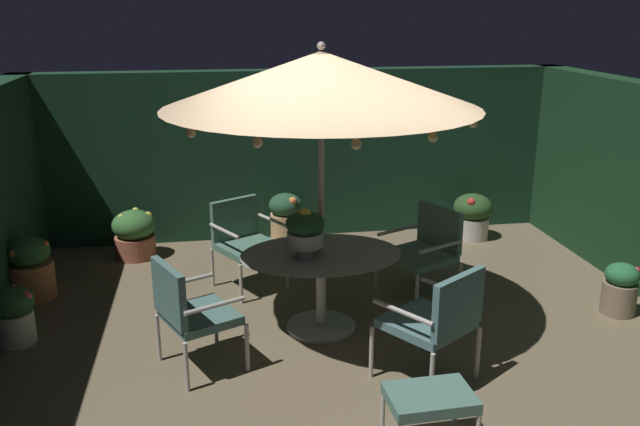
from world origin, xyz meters
TOP-DOWN VIEW (x-y plane):
  - ground_plane at (0.00, 0.00)m, footprint 6.93×6.44m
  - hedge_backdrop_rear at (0.00, 3.07)m, footprint 6.93×0.30m
  - patio_dining_table at (-0.20, 0.31)m, footprint 1.47×1.10m
  - patio_umbrella at (-0.20, 0.31)m, footprint 2.70×2.70m
  - centerpiece_planter at (-0.36, 0.22)m, footprint 0.34×0.34m
  - patio_chair_north at (-1.37, -0.25)m, footprint 0.76×0.78m
  - patio_chair_northeast at (0.53, -0.77)m, footprint 0.87×0.87m
  - patio_chair_east at (0.98, 0.86)m, footprint 0.83×0.85m
  - patio_chair_southeast at (-0.84, 1.44)m, footprint 0.82×0.81m
  - ottoman_footrest at (0.22, -1.57)m, footprint 0.58×0.42m
  - potted_plant_right_near at (-2.08, 2.47)m, footprint 0.50×0.50m
  - potted_plant_back_right at (-3.01, 1.45)m, footprint 0.46×0.46m
  - potted_plant_back_left at (-2.92, 0.47)m, footprint 0.37×0.37m
  - potted_plant_left_near at (2.71, 0.14)m, footprint 0.33×0.33m
  - potted_plant_left_far at (-0.25, 2.74)m, footprint 0.42×0.42m
  - potted_plant_back_center at (2.13, 2.47)m, footprint 0.49×0.49m

SIDE VIEW (x-z plane):
  - ground_plane at x=0.00m, z-range -0.02..0.00m
  - potted_plant_left_near at x=2.71m, z-range 0.00..0.52m
  - potted_plant_back_left at x=-2.92m, z-range 0.02..0.55m
  - potted_plant_right_near at x=-2.08m, z-range 0.01..0.59m
  - potted_plant_back_center at x=2.13m, z-range 0.02..0.60m
  - potted_plant_back_right at x=-3.01m, z-range 0.00..0.65m
  - potted_plant_left_far at x=-0.25m, z-range 0.02..0.65m
  - ottoman_footrest at x=0.22m, z-range 0.16..0.60m
  - patio_chair_east at x=0.98m, z-range 0.07..0.99m
  - patio_chair_southeast at x=-0.84m, z-range 0.08..1.00m
  - patio_chair_north at x=-1.37m, z-range 0.08..1.03m
  - patio_dining_table at x=-0.20m, z-range 0.19..0.94m
  - patio_chair_northeast at x=0.53m, z-range 0.09..1.06m
  - centerpiece_planter at x=-0.36m, z-range 0.78..1.23m
  - hedge_backdrop_rear at x=0.00m, z-range 0.00..2.12m
  - patio_umbrella at x=-0.20m, z-range 0.99..3.58m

